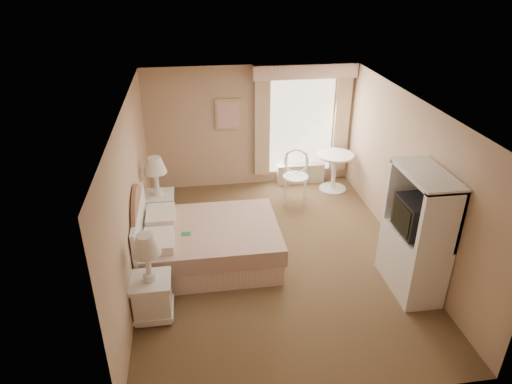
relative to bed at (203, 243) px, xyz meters
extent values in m
cube|color=brown|center=(1.12, -0.03, -0.35)|extent=(4.20, 5.50, 0.01)
cube|color=silver|center=(1.12, -0.03, 2.15)|extent=(4.20, 5.50, 0.01)
cube|color=tan|center=(1.12, 2.72, 0.90)|extent=(4.20, 0.01, 2.50)
cube|color=tan|center=(1.12, -2.78, 0.90)|extent=(4.20, 0.01, 2.50)
cube|color=tan|center=(-0.98, -0.03, 0.90)|extent=(0.01, 5.50, 2.50)
cube|color=tan|center=(3.22, -0.03, 0.90)|extent=(0.01, 5.50, 2.50)
cube|color=white|center=(2.17, 2.69, 0.90)|extent=(1.30, 0.02, 2.00)
cube|color=tan|center=(1.34, 2.64, 0.90)|extent=(0.30, 0.08, 2.05)
cube|color=tan|center=(3.00, 2.64, 0.90)|extent=(0.30, 0.08, 2.05)
cube|color=tan|center=(2.17, 2.60, 2.02)|extent=(2.05, 0.20, 0.28)
cube|color=beige|center=(2.17, 2.60, -0.14)|extent=(1.00, 0.22, 0.42)
cube|color=tan|center=(0.67, 2.69, 1.20)|extent=(0.52, 0.03, 0.62)
cube|color=beige|center=(0.67, 2.67, 1.20)|extent=(0.42, 0.02, 0.52)
cube|color=tan|center=(0.12, 0.00, -0.18)|extent=(2.04, 1.56, 0.35)
cube|color=#BF9D8F|center=(0.12, 0.00, 0.13)|extent=(2.10, 1.61, 0.27)
cube|color=silver|center=(-0.64, -0.37, 0.33)|extent=(0.44, 0.60, 0.14)
cube|color=silver|center=(-0.64, 0.37, 0.33)|extent=(0.44, 0.60, 0.14)
cube|color=#248642|center=(-0.25, -0.15, 0.28)|extent=(0.14, 0.10, 0.01)
cube|color=white|center=(-0.93, 0.00, 0.18)|extent=(0.06, 1.65, 1.07)
cylinder|color=#9B7152|center=(-0.93, 0.00, 0.28)|extent=(0.05, 1.46, 1.46)
cube|color=white|center=(-0.72, -1.14, -0.07)|extent=(0.48, 0.48, 0.52)
cube|color=white|center=(-0.72, -1.14, 0.22)|extent=(0.52, 0.52, 0.06)
cube|color=white|center=(-0.72, -1.14, -0.25)|extent=(0.52, 0.52, 0.05)
cylinder|color=white|center=(-0.72, -1.14, 0.30)|extent=(0.17, 0.17, 0.10)
cylinder|color=white|center=(-0.72, -1.14, 0.51)|extent=(0.07, 0.07, 0.42)
cone|color=silver|center=(-0.72, -1.14, 0.79)|extent=(0.37, 0.37, 0.27)
cube|color=white|center=(-0.72, 1.21, -0.06)|extent=(0.50, 0.50, 0.54)
cube|color=white|center=(-0.72, 1.21, 0.24)|extent=(0.54, 0.54, 0.06)
cube|color=white|center=(-0.72, 1.21, -0.24)|extent=(0.54, 0.54, 0.05)
cylinder|color=white|center=(-0.72, 1.21, 0.33)|extent=(0.17, 0.17, 0.11)
cylinder|color=white|center=(-0.72, 1.21, 0.55)|extent=(0.08, 0.08, 0.43)
cone|color=silver|center=(-0.72, 1.21, 0.84)|extent=(0.39, 0.39, 0.28)
cylinder|color=white|center=(2.77, 2.17, -0.34)|extent=(0.55, 0.55, 0.03)
cylinder|color=white|center=(2.77, 2.17, 0.04)|extent=(0.09, 0.09, 0.75)
cylinder|color=white|center=(2.77, 2.17, 0.42)|extent=(0.75, 0.75, 0.04)
cylinder|color=white|center=(1.64, 1.66, -0.10)|extent=(0.04, 0.04, 0.50)
cylinder|color=white|center=(2.01, 1.56, -0.10)|extent=(0.04, 0.04, 0.50)
cylinder|color=white|center=(1.74, 2.03, -0.10)|extent=(0.04, 0.04, 0.50)
cylinder|color=white|center=(2.10, 1.93, -0.10)|extent=(0.04, 0.04, 0.50)
cylinder|color=white|center=(1.87, 1.79, 0.16)|extent=(0.60, 0.60, 0.04)
torus|color=white|center=(1.91, 1.95, 0.43)|extent=(0.50, 0.24, 0.48)
cylinder|color=white|center=(1.74, 2.03, 0.38)|extent=(0.04, 0.04, 0.45)
cylinder|color=white|center=(2.10, 1.93, 0.38)|extent=(0.04, 0.04, 0.45)
cube|color=white|center=(2.92, -1.04, 0.10)|extent=(0.55, 1.10, 0.90)
cube|color=white|center=(2.92, -1.55, 1.00)|extent=(0.55, 0.08, 0.90)
cube|color=white|center=(2.92, -0.53, 1.00)|extent=(0.55, 0.08, 0.90)
cube|color=white|center=(2.92, -1.04, 1.45)|extent=(0.55, 1.10, 0.06)
cube|color=white|center=(3.18, -1.04, 1.00)|extent=(0.04, 1.10, 0.90)
cube|color=black|center=(2.90, -1.04, 0.83)|extent=(0.48, 0.60, 0.48)
cube|color=black|center=(2.66, -1.04, 0.83)|extent=(0.02, 0.50, 0.40)
camera|label=1|loc=(-0.05, -6.01, 3.94)|focal=32.00mm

